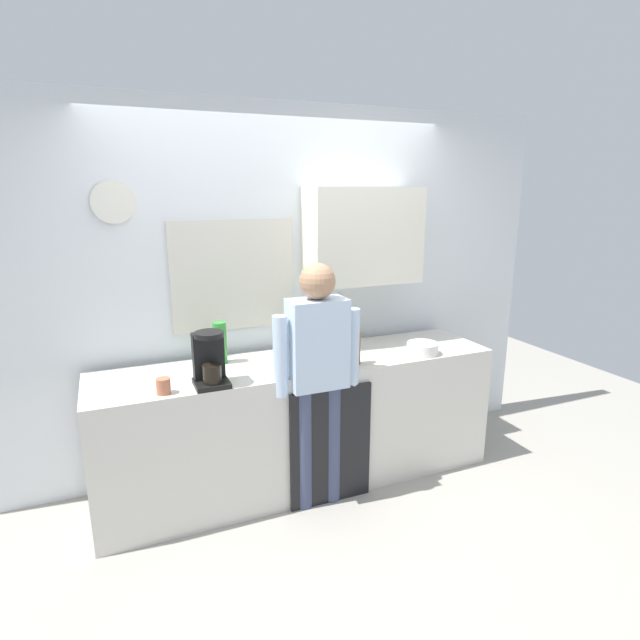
{
  "coord_description": "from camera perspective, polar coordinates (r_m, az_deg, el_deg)",
  "views": [
    {
      "loc": [
        -1.16,
        -2.78,
        2.02
      ],
      "look_at": [
        0.12,
        0.25,
        1.18
      ],
      "focal_mm": 28.76,
      "sensor_mm": 36.0,
      "label": 1
    }
  ],
  "objects": [
    {
      "name": "ground_plane",
      "position": [
        3.63,
        -0.27,
        -19.53
      ],
      "size": [
        8.0,
        8.0,
        0.0
      ],
      "primitive_type": "plane",
      "color": "#9E998E"
    },
    {
      "name": "person_at_sink",
      "position": [
        3.19,
        -0.29,
        -5.27
      ],
      "size": [
        0.57,
        0.22,
        1.6
      ],
      "rotation": [
        0.0,
        0.0,
        -0.19
      ],
      "color": "#3F4766",
      "rests_on": "ground_plane"
    },
    {
      "name": "coffee_maker",
      "position": [
        3.09,
        -12.19,
        -4.45
      ],
      "size": [
        0.2,
        0.2,
        0.33
      ],
      "color": "black",
      "rests_on": "kitchen_counter"
    },
    {
      "name": "mixing_bowl",
      "position": [
        3.68,
        11.33,
        -3.11
      ],
      "size": [
        0.22,
        0.22,
        0.08
      ],
      "primitive_type": "cylinder",
      "color": "white",
      "rests_on": "kitchen_counter"
    },
    {
      "name": "bottle_clear_soda",
      "position": [
        3.46,
        -11.07,
        -2.49
      ],
      "size": [
        0.09,
        0.09,
        0.28
      ],
      "primitive_type": "cylinder",
      "color": "#2D8C33",
      "rests_on": "kitchen_counter"
    },
    {
      "name": "bottle_amber_beer",
      "position": [
        3.39,
        4.03,
        -3.05
      ],
      "size": [
        0.06,
        0.06,
        0.23
      ],
      "primitive_type": "cylinder",
      "color": "brown",
      "rests_on": "kitchen_counter"
    },
    {
      "name": "bottle_green_wine",
      "position": [
        3.65,
        2.8,
        -1.15
      ],
      "size": [
        0.07,
        0.07,
        0.3
      ],
      "primitive_type": "cylinder",
      "color": "#195923",
      "rests_on": "kitchen_counter"
    },
    {
      "name": "potted_plant",
      "position": [
        3.6,
        -0.45,
        -1.69
      ],
      "size": [
        0.15,
        0.15,
        0.23
      ],
      "color": "#9E5638",
      "rests_on": "kitchen_counter"
    },
    {
      "name": "kitchen_counter",
      "position": [
        3.65,
        -2.13,
        -11.23
      ],
      "size": [
        2.73,
        0.64,
        0.9
      ],
      "primitive_type": "cube",
      "color": "beige",
      "rests_on": "ground_plane"
    },
    {
      "name": "cup_terracotta_mug",
      "position": [
        3.05,
        -17.03,
        -7.04
      ],
      "size": [
        0.08,
        0.08,
        0.09
      ],
      "primitive_type": "cylinder",
      "color": "#B26647",
      "rests_on": "kitchen_counter"
    },
    {
      "name": "back_wall_assembly",
      "position": [
        3.75,
        -3.45,
        4.14
      ],
      "size": [
        4.33,
        0.42,
        2.6
      ],
      "color": "silver",
      "rests_on": "ground_plane"
    },
    {
      "name": "dishwasher_panel",
      "position": [
        3.42,
        1.23,
        -13.89
      ],
      "size": [
        0.56,
        0.02,
        0.81
      ],
      "primitive_type": "cube",
      "color": "black",
      "rests_on": "ground_plane"
    }
  ]
}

